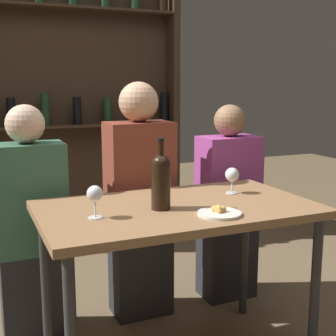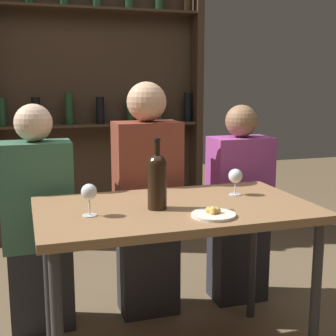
% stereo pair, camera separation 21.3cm
% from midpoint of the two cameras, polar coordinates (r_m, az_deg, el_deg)
% --- Properties ---
extents(dining_table, '(1.21, 0.70, 0.76)m').
position_cam_midpoint_polar(dining_table, '(2.09, -1.79, -6.64)').
color(dining_table, olive).
rests_on(dining_table, ground_plane).
extents(wine_rack_wall, '(1.77, 0.21, 2.14)m').
position_cam_midpoint_polar(wine_rack_wall, '(3.97, -12.75, 7.22)').
color(wine_rack_wall, '#38281C').
rests_on(wine_rack_wall, ground_plane).
extents(wine_bottle, '(0.08, 0.08, 0.31)m').
position_cam_midpoint_polar(wine_bottle, '(1.98, -3.97, -1.38)').
color(wine_bottle, black).
rests_on(wine_bottle, dining_table).
extents(wine_glass_0, '(0.07, 0.07, 0.13)m').
position_cam_midpoint_polar(wine_glass_0, '(1.90, -12.12, -3.26)').
color(wine_glass_0, silver).
rests_on(wine_glass_0, dining_table).
extents(wine_glass_1, '(0.07, 0.07, 0.13)m').
position_cam_midpoint_polar(wine_glass_1, '(2.28, 5.19, -0.93)').
color(wine_glass_1, silver).
rests_on(wine_glass_1, dining_table).
extents(food_plate_0, '(0.18, 0.18, 0.04)m').
position_cam_midpoint_polar(food_plate_0, '(1.92, 3.12, -5.48)').
color(food_plate_0, silver).
rests_on(food_plate_0, dining_table).
extents(seated_person_left, '(0.36, 0.22, 1.19)m').
position_cam_midpoint_polar(seated_person_left, '(2.51, -18.77, -7.18)').
color(seated_person_left, '#26262B').
rests_on(seated_person_left, ground_plane).
extents(seated_person_center, '(0.35, 0.22, 1.30)m').
position_cam_midpoint_polar(seated_person_center, '(2.60, -5.82, -4.65)').
color(seated_person_center, '#26262B').
rests_on(seated_person_center, ground_plane).
extents(seated_person_right, '(0.35, 0.22, 1.17)m').
position_cam_midpoint_polar(seated_person_right, '(2.83, 5.16, -4.92)').
color(seated_person_right, '#26262B').
rests_on(seated_person_right, ground_plane).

